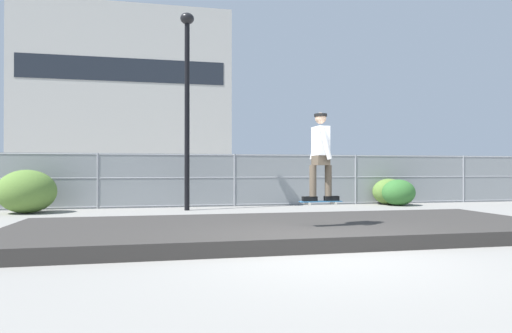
{
  "coord_description": "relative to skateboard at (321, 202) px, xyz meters",
  "views": [
    {
      "loc": [
        -2.36,
        -6.26,
        1.32
      ],
      "look_at": [
        0.06,
        5.39,
        1.39
      ],
      "focal_mm": 30.35,
      "sensor_mm": 36.0,
      "label": 1
    }
  ],
  "objects": [
    {
      "name": "parked_car_mid",
      "position": [
        2.59,
        10.66,
        0.13
      ],
      "size": [
        4.56,
        2.27,
        1.66
      ],
      "color": "navy",
      "rests_on": "ground_plane"
    },
    {
      "name": "skateboard",
      "position": [
        0.0,
        0.0,
        0.0
      ],
      "size": [
        0.81,
        0.24,
        0.07
      ],
      "color": "#2D608C"
    },
    {
      "name": "parked_car_near",
      "position": [
        -3.5,
        10.89,
        0.13
      ],
      "size": [
        4.47,
        2.08,
        1.66
      ],
      "color": "black",
      "rests_on": "ground_plane"
    },
    {
      "name": "gravel_berm",
      "position": [
        -0.45,
        0.66,
        -0.59
      ],
      "size": [
        10.63,
        3.9,
        0.25
      ],
      "primitive_type": "cube",
      "color": "#33302D",
      "rests_on": "ground_plane"
    },
    {
      "name": "skater",
      "position": [
        0.0,
        -0.0,
        0.94
      ],
      "size": [
        0.72,
        0.59,
        1.65
      ],
      "color": "black",
      "rests_on": "skateboard"
    },
    {
      "name": "chain_fence",
      "position": [
        -0.45,
        7.49,
        0.22
      ],
      "size": [
        27.66,
        0.06,
        1.85
      ],
      "color": "gray",
      "rests_on": "ground_plane"
    },
    {
      "name": "library_building",
      "position": [
        -7.27,
        47.09,
        8.87
      ],
      "size": [
        23.21,
        13.99,
        19.16
      ],
      "color": "#B2AFA8",
      "rests_on": "ground_plane"
    },
    {
      "name": "street_lamp",
      "position": [
        -2.17,
        6.31,
        3.26
      ],
      "size": [
        0.44,
        0.44,
        6.31
      ],
      "color": "black",
      "rests_on": "ground_plane"
    },
    {
      "name": "shrub_center",
      "position": [
        5.28,
        7.06,
        -0.23
      ],
      "size": [
        1.24,
        1.02,
        0.96
      ],
      "color": "#567A33",
      "rests_on": "ground_plane"
    },
    {
      "name": "shrub_right",
      "position": [
        5.37,
        6.55,
        -0.24
      ],
      "size": [
        1.22,
        1.0,
        0.94
      ],
      "color": "#336B2D",
      "rests_on": "ground_plane"
    },
    {
      "name": "parked_car_far",
      "position": [
        7.8,
        11.01,
        0.13
      ],
      "size": [
        4.5,
        2.14,
        1.66
      ],
      "color": "#566B4C",
      "rests_on": "ground_plane"
    },
    {
      "name": "shrub_left",
      "position": [
        -6.9,
        6.36,
        -0.06
      ],
      "size": [
        1.68,
        1.38,
        1.3
      ],
      "color": "#567A33",
      "rests_on": "ground_plane"
    },
    {
      "name": "ground_plane",
      "position": [
        -0.45,
        -1.38,
        -0.71
      ],
      "size": [
        120.0,
        120.0,
        0.0
      ],
      "primitive_type": "plane",
      "color": "gray"
    }
  ]
}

